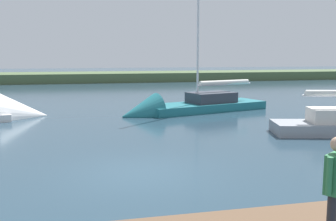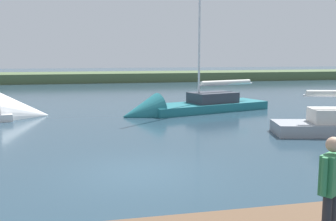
# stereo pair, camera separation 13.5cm
# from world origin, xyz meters

# --- Properties ---
(ground_plane) EXTENTS (200.00, 200.00, 0.00)m
(ground_plane) POSITION_xyz_m (0.00, 0.00, 0.00)
(ground_plane) COLOR #263D4C
(far_shoreline) EXTENTS (180.00, 8.00, 2.40)m
(far_shoreline) POSITION_xyz_m (0.00, -43.02, 0.00)
(far_shoreline) COLOR #4C603D
(far_shoreline) RESTS_ON ground_plane
(sailboat_far_right) EXTENTS (10.23, 5.30, 12.12)m
(sailboat_far_right) POSITION_xyz_m (-4.54, -11.90, 0.18)
(sailboat_far_right) COLOR #1E6B75
(sailboat_far_right) RESTS_ON ground_plane
(person_on_dock) EXTENTS (0.58, 0.45, 1.78)m
(person_on_dock) POSITION_xyz_m (-2.13, 6.31, 1.59)
(person_on_dock) COLOR #28282D
(person_on_dock) RESTS_ON dock_pier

